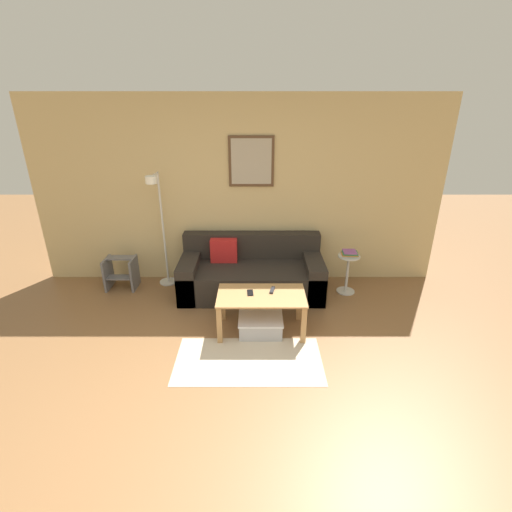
{
  "coord_description": "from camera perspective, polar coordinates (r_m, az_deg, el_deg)",
  "views": [
    {
      "loc": [
        0.25,
        -2.15,
        2.47
      ],
      "look_at": [
        0.25,
        1.64,
        0.85
      ],
      "focal_mm": 26.0,
      "sensor_mm": 36.0,
      "label": 1
    }
  ],
  "objects": [
    {
      "name": "remote_control",
      "position": [
        4.21,
        2.52,
        -5.25
      ],
      "size": [
        0.07,
        0.16,
        0.02
      ],
      "primitive_type": "cube",
      "rotation": [
        0.0,
        0.0,
        -0.22
      ],
      "color": "#232328",
      "rests_on": "coffee_table"
    },
    {
      "name": "ground_plane",
      "position": [
        3.28,
        -4.77,
        -25.76
      ],
      "size": [
        16.0,
        16.0,
        0.0
      ],
      "primitive_type": "plane",
      "color": "brown"
    },
    {
      "name": "wall_back",
      "position": [
        5.16,
        -2.75,
        9.76
      ],
      "size": [
        5.6,
        0.09,
        2.55
      ],
      "color": "tan",
      "rests_on": "ground_plane"
    },
    {
      "name": "book_stack",
      "position": [
        5.08,
        14.23,
        0.44
      ],
      "size": [
        0.22,
        0.19,
        0.06
      ],
      "color": "#D18438",
      "rests_on": "side_table"
    },
    {
      "name": "couch",
      "position": [
        5.06,
        -0.74,
        -2.69
      ],
      "size": [
        1.9,
        0.87,
        0.75
      ],
      "color": "#28231E",
      "rests_on": "ground_plane"
    },
    {
      "name": "storage_bin",
      "position": [
        4.29,
        0.7,
        -10.45
      ],
      "size": [
        0.5,
        0.41,
        0.2
      ],
      "color": "#B2B2B7",
      "rests_on": "ground_plane"
    },
    {
      "name": "step_stool",
      "position": [
        5.5,
        -20.04,
        -2.35
      ],
      "size": [
        0.4,
        0.33,
        0.44
      ],
      "color": "slate",
      "rests_on": "ground_plane"
    },
    {
      "name": "side_table",
      "position": [
        5.17,
        13.91,
        -2.19
      ],
      "size": [
        0.29,
        0.29,
        0.54
      ],
      "color": "silver",
      "rests_on": "ground_plane"
    },
    {
      "name": "area_rug",
      "position": [
        3.93,
        -1.14,
        -15.75
      ],
      "size": [
        1.49,
        0.76,
        0.01
      ],
      "primitive_type": "cube",
      "color": "#C1B299",
      "rests_on": "ground_plane"
    },
    {
      "name": "floor_lamp",
      "position": [
        5.09,
        -14.55,
        4.64
      ],
      "size": [
        0.25,
        0.52,
        1.6
      ],
      "color": "silver",
      "rests_on": "ground_plane"
    },
    {
      "name": "cell_phone",
      "position": [
        4.17,
        -0.9,
        -5.67
      ],
      "size": [
        0.07,
        0.14,
        0.01
      ],
      "primitive_type": "cube",
      "rotation": [
        0.0,
        0.0,
        0.06
      ],
      "color": "black",
      "rests_on": "coffee_table"
    },
    {
      "name": "coffee_table",
      "position": [
        4.18,
        0.82,
        -7.03
      ],
      "size": [
        0.98,
        0.55,
        0.46
      ],
      "color": "#AD7F4C",
      "rests_on": "ground_plane"
    }
  ]
}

